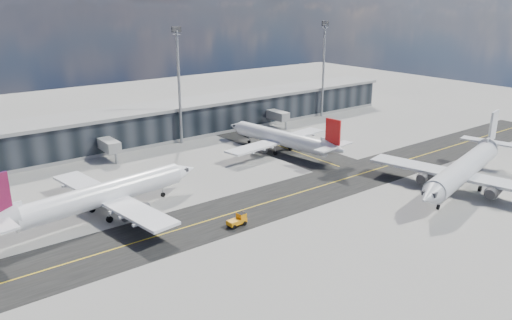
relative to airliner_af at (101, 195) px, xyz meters
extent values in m
plane|color=gray|center=(33.19, -16.23, -3.85)|extent=(300.00, 300.00, 0.00)
cube|color=black|center=(33.19, -12.23, -3.84)|extent=(180.00, 14.00, 0.02)
cube|color=black|center=(51.19, 18.77, -3.83)|extent=(14.00, 50.00, 0.02)
cube|color=yellow|center=(33.19, -12.23, -3.82)|extent=(180.00, 0.25, 0.01)
cube|color=yellow|center=(51.19, 18.77, -3.82)|extent=(0.25, 50.00, 0.01)
cube|color=black|center=(33.19, 38.77, 0.15)|extent=(150.00, 12.00, 8.00)
cube|color=gray|center=(33.19, 38.77, 4.55)|extent=(152.00, 13.00, 0.80)
cube|color=gray|center=(33.19, 38.77, -3.45)|extent=(150.00, 12.20, 0.80)
cube|color=gray|center=(13.19, 30.77, -0.35)|extent=(3.00, 10.00, 2.40)
cylinder|color=gray|center=(13.19, 25.77, -2.65)|extent=(0.60, 0.60, 2.40)
cube|color=gray|center=(63.19, 30.77, -0.35)|extent=(3.00, 10.00, 2.40)
cylinder|color=gray|center=(63.19, 25.77, -2.65)|extent=(0.60, 0.60, 2.40)
cylinder|color=gray|center=(33.19, 31.77, 10.15)|extent=(0.70, 0.70, 28.00)
cube|color=#2D2D30|center=(33.19, 31.77, 24.35)|extent=(2.50, 0.50, 1.40)
cylinder|color=gray|center=(83.19, 31.77, 10.15)|extent=(0.70, 0.70, 28.00)
cube|color=#2D2D30|center=(83.19, 31.77, 24.35)|extent=(2.50, 0.50, 1.40)
cylinder|color=white|center=(0.59, 0.08, 0.07)|extent=(29.62, 7.89, 3.91)
cone|color=white|center=(17.07, 2.36, 0.07)|extent=(5.38, 4.55, 3.91)
cube|color=white|center=(1.56, 0.21, -0.91)|extent=(9.40, 33.63, 0.49)
cylinder|color=#2D2D30|center=(1.72, 6.17, -1.99)|extent=(4.38, 2.79, 2.25)
cylinder|color=#2D2D30|center=(3.33, -5.47, -1.99)|extent=(4.38, 2.79, 2.25)
cube|color=silver|center=(1.72, 6.17, -1.20)|extent=(1.99, 0.66, 0.78)
cube|color=silver|center=(3.33, -5.47, -1.20)|extent=(1.99, 0.66, 0.78)
cube|color=#2D2D30|center=(16.58, 2.29, 0.46)|extent=(2.23, 2.40, 0.69)
cylinder|color=gray|center=(12.22, 1.69, -2.67)|extent=(0.26, 0.26, 1.96)
cylinder|color=black|center=(12.22, 1.69, -3.41)|extent=(0.92, 0.46, 0.88)
cylinder|color=black|center=(-0.78, 2.86, -3.31)|extent=(1.13, 0.63, 1.08)
cylinder|color=black|center=(0.02, -2.96, -3.31)|extent=(1.13, 0.63, 1.08)
cylinder|color=white|center=(48.01, 10.23, -0.27)|extent=(7.05, 27.09, 3.58)
cone|color=white|center=(46.03, 25.32, -0.27)|extent=(4.13, 4.90, 3.58)
cone|color=white|center=(50.06, -5.30, 0.27)|extent=(4.25, 5.79, 3.58)
cube|color=white|center=(47.90, 11.12, -1.16)|extent=(30.76, 8.41, 0.45)
cylinder|color=#2D2D30|center=(42.45, 11.30, -2.15)|extent=(2.53, 4.00, 2.06)
cylinder|color=#2D2D30|center=(53.10, 12.70, -2.15)|extent=(2.53, 4.00, 2.06)
cube|color=silver|center=(42.45, 11.30, -1.43)|extent=(0.59, 1.82, 0.72)
cube|color=silver|center=(53.10, 12.70, -1.43)|extent=(0.59, 1.82, 0.72)
cube|color=red|center=(50.00, -4.86, 4.03)|extent=(0.89, 3.78, 5.55)
cube|color=white|center=(50.06, -5.30, 0.81)|extent=(10.98, 3.89, 0.31)
cube|color=#2D2D30|center=(46.09, 24.87, 0.09)|extent=(2.19, 2.03, 0.63)
cylinder|color=gray|center=(46.61, 20.88, -2.77)|extent=(0.24, 0.24, 1.79)
cylinder|color=black|center=(46.61, 20.88, -3.44)|extent=(0.42, 0.84, 0.81)
cylinder|color=black|center=(45.47, 8.99, -3.35)|extent=(0.57, 1.03, 0.98)
cylinder|color=black|center=(50.79, 9.69, -3.35)|extent=(0.57, 1.03, 0.98)
cylinder|color=silver|center=(59.89, -30.04, 0.34)|extent=(31.49, 11.37, 4.18)
cone|color=silver|center=(42.60, -34.17, 0.34)|extent=(6.06, 5.28, 4.18)
cone|color=silver|center=(77.69, -25.78, 0.96)|extent=(7.08, 5.53, 4.18)
cube|color=silver|center=(58.88, -30.28, -0.71)|extent=(13.36, 35.80, 0.52)
cylinder|color=#2D2D30|center=(59.32, -36.63, -1.86)|extent=(4.83, 3.36, 2.41)
cylinder|color=#2D2D30|center=(56.40, -24.42, -1.86)|extent=(4.83, 3.36, 2.41)
cube|color=silver|center=(59.32, -36.63, -1.02)|extent=(2.13, 0.89, 0.84)
cube|color=silver|center=(56.40, -24.42, -1.02)|extent=(2.13, 0.89, 0.84)
cube|color=silver|center=(77.18, -25.90, 5.36)|extent=(4.38, 1.48, 6.48)
cube|color=silver|center=(77.69, -25.78, 1.59)|extent=(5.77, 12.89, 0.37)
cube|color=#2D2D30|center=(43.11, -34.05, 0.75)|extent=(2.57, 2.72, 0.73)
cylinder|color=gray|center=(47.69, -32.96, -2.59)|extent=(0.30, 0.30, 2.09)
cylinder|color=black|center=(47.69, -32.96, -3.38)|extent=(1.00, 0.57, 0.94)
cylinder|color=black|center=(61.64, -32.85, -3.27)|extent=(1.24, 0.78, 1.15)
cylinder|color=black|center=(60.18, -26.74, -3.27)|extent=(1.24, 0.78, 1.15)
cube|color=#FF980D|center=(15.88, -16.86, -3.04)|extent=(3.33, 1.71, 0.76)
cube|color=#FF980D|center=(16.85, -16.79, -2.34)|extent=(1.27, 1.48, 0.97)
cube|color=black|center=(16.85, -16.79, -1.96)|extent=(1.16, 1.42, 0.27)
cylinder|color=black|center=(16.91, -16.09, -3.47)|extent=(0.77, 0.32, 0.76)
cylinder|color=black|center=(17.00, -17.49, -3.47)|extent=(0.77, 0.32, 0.76)
cylinder|color=black|center=(14.76, -16.23, -3.47)|extent=(0.77, 0.32, 0.76)
cylinder|color=black|center=(14.85, -17.63, -3.47)|extent=(0.77, 0.32, 0.76)
imported|color=white|center=(51.05, 27.39, -3.14)|extent=(3.10, 5.37, 1.41)
camera|label=1|loc=(-26.61, -77.25, 31.33)|focal=35.00mm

